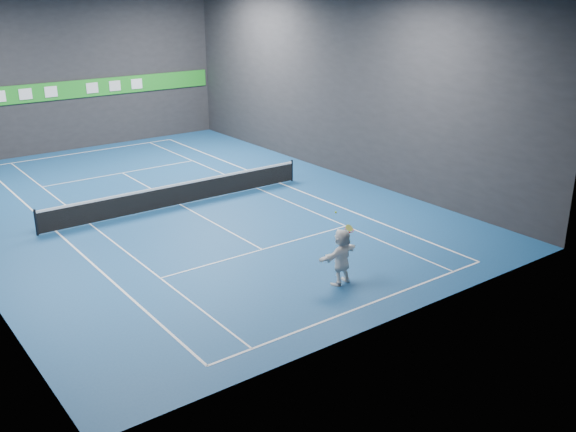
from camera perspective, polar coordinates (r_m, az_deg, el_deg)
ground at (r=28.82m, az=-9.54°, el=0.99°), size 26.00×26.00×0.00m
wall_back at (r=39.66m, az=-18.87°, el=12.02°), size 18.00×0.10×9.00m
wall_front at (r=17.39m, az=9.94°, el=3.98°), size 18.00×0.10×9.00m
wall_right at (r=32.72m, az=4.36°, el=11.56°), size 0.10×26.00×9.00m
baseline_near at (r=19.78m, az=6.84°, el=-7.91°), size 10.98×0.08×0.01m
baseline_far at (r=39.41m, az=-17.63°, el=5.43°), size 10.98×0.08×0.01m
sideline_doubles_left at (r=26.95m, az=-19.91°, el=-1.29°), size 0.08×23.78×0.01m
sideline_doubles_right at (r=31.55m, az=-0.68°, el=2.93°), size 0.08×23.78×0.01m
sideline_singles_left at (r=27.33m, az=-17.18°, el=-0.69°), size 0.06×23.78×0.01m
sideline_singles_right at (r=30.80m, az=-2.76°, el=2.48°), size 0.06×23.78×0.01m
service_line_near at (r=23.64m, az=-2.31°, el=-2.99°), size 8.23×0.06×0.01m
service_line_far at (r=34.42m, az=-14.50°, el=3.73°), size 8.23×0.06×0.01m
center_service_line at (r=28.82m, az=-9.54°, el=1.00°), size 0.06×12.80×0.01m
player at (r=20.73m, az=4.78°, el=-3.62°), size 1.82×0.87×1.88m
tennis_ball at (r=20.19m, az=4.28°, el=0.33°), size 0.07×0.07×0.07m
tennis_net at (r=28.66m, az=-9.60°, el=2.01°), size 12.50×0.10×1.07m
sponsor_banner at (r=39.73m, az=-18.68°, el=10.59°), size 17.64×0.11×1.00m
tennis_racket at (r=20.67m, az=5.45°, el=-1.37°), size 0.39×0.37×0.77m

